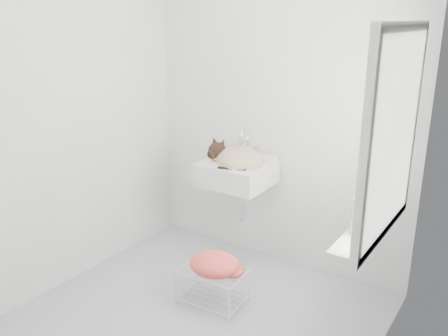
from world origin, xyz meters
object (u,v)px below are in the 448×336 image
Objects in this scene: cat at (236,159)px; bottle_a at (359,235)px; sink at (236,163)px; bottle_b at (368,224)px; bottle_c at (376,216)px; wire_rack at (213,283)px.

bottle_a is at bearing -36.66° from cat.
sink is 1.39m from bottle_a.
bottle_b is 0.13m from bottle_c.
cat is at bearing 161.45° from bottle_c.
cat reaches higher than bottle_b.
bottle_a is at bearing -90.00° from bottle_b.
bottle_c is (1.19, -0.40, -0.04)m from cat.
sink is 2.49× the size of bottle_b.
wire_rack is (0.18, -0.58, -0.70)m from sink.
wire_rack is 2.03× the size of bottle_b.
cat is (0.01, -0.02, 0.04)m from sink.
cat reaches higher than wire_rack.
cat is at bearing 149.76° from bottle_a.
bottle_b reaches higher than bottle_c.
bottle_a is (1.02, -0.13, 0.70)m from wire_rack.
sink is at bearing 155.44° from bottle_b.
sink is 1.27m from bottle_c.
cat is 1.25m from bottle_c.
wire_rack is at bearing -79.46° from cat.
bottle_b is (0.00, 0.16, 0.00)m from bottle_a.
bottle_b is at bearing 90.00° from bottle_a.
sink and bottle_b have the same top height.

